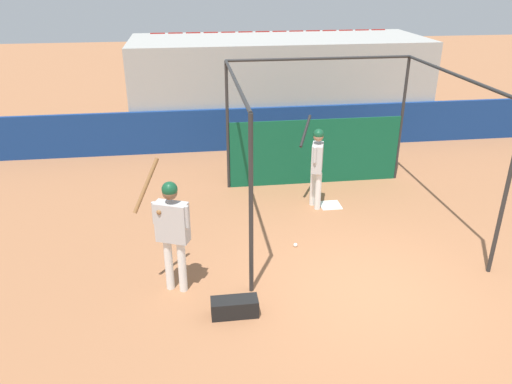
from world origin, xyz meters
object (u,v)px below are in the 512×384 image
player_waiting (172,226)px  baseball (295,245)px  player_batter (317,161)px  equipment_bag (235,307)px

player_waiting → baseball: bearing=-131.9°
player_batter → equipment_bag: player_batter is taller
player_waiting → baseball: (2.18, 1.04, -1.13)m
player_waiting → baseball: 2.67m
player_batter → baseball: (-0.76, -1.62, -1.02)m
player_batter → equipment_bag: 4.13m
baseball → player_batter: bearing=64.9°
equipment_bag → baseball: (1.31, 1.83, -0.10)m
player_waiting → equipment_bag: (0.87, -0.79, -1.02)m
player_waiting → baseball: size_ratio=29.26×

